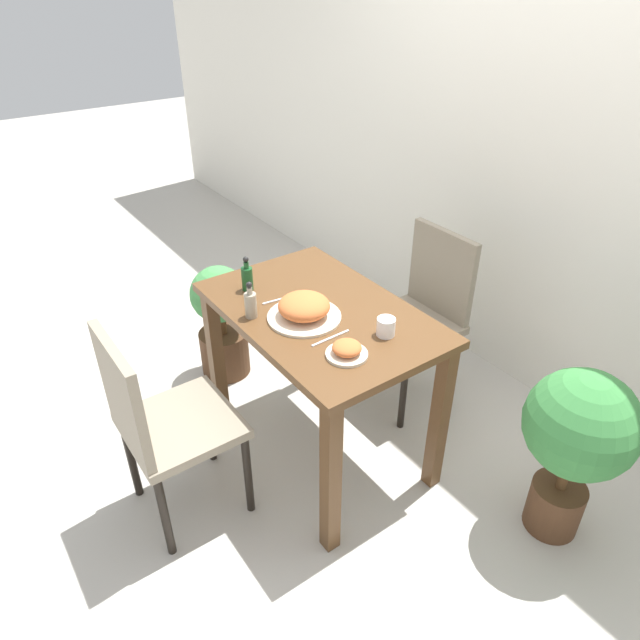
# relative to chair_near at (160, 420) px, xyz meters

# --- Properties ---
(ground_plane) EXTENTS (16.00, 16.00, 0.00)m
(ground_plane) POSITION_rel_chair_near_xyz_m (0.05, 0.71, -0.51)
(ground_plane) COLOR #B7B2A8
(wall_back) EXTENTS (8.00, 0.05, 2.60)m
(wall_back) POSITION_rel_chair_near_xyz_m (0.05, 1.94, 0.79)
(wall_back) COLOR white
(wall_back) RESTS_ON ground_plane
(dining_table) EXTENTS (1.03, 0.66, 0.78)m
(dining_table) POSITION_rel_chair_near_xyz_m (0.05, 0.71, 0.13)
(dining_table) COLOR brown
(dining_table) RESTS_ON ground_plane
(chair_near) EXTENTS (0.42, 0.42, 0.90)m
(chair_near) POSITION_rel_chair_near_xyz_m (0.00, 0.00, 0.00)
(chair_near) COLOR gray
(chair_near) RESTS_ON ground_plane
(chair_far) EXTENTS (0.42, 0.42, 0.90)m
(chair_far) POSITION_rel_chair_near_xyz_m (-0.01, 1.39, 0.00)
(chair_far) COLOR gray
(chair_far) RESTS_ON ground_plane
(food_plate) EXTENTS (0.30, 0.30, 0.10)m
(food_plate) POSITION_rel_chair_near_xyz_m (0.07, 0.62, 0.31)
(food_plate) COLOR beige
(food_plate) RESTS_ON dining_table
(side_plate) EXTENTS (0.16, 0.16, 0.06)m
(side_plate) POSITION_rel_chair_near_xyz_m (0.37, 0.61, 0.29)
(side_plate) COLOR beige
(side_plate) RESTS_ON dining_table
(drink_cup) EXTENTS (0.07, 0.07, 0.07)m
(drink_cup) POSITION_rel_chair_near_xyz_m (0.35, 0.81, 0.30)
(drink_cup) COLOR white
(drink_cup) RESTS_ON dining_table
(sauce_bottle) EXTENTS (0.05, 0.05, 0.16)m
(sauce_bottle) POSITION_rel_chair_near_xyz_m (-0.26, 0.56, 0.33)
(sauce_bottle) COLOR #194C23
(sauce_bottle) RESTS_ON dining_table
(condiment_bottle) EXTENTS (0.05, 0.05, 0.16)m
(condiment_bottle) POSITION_rel_chair_near_xyz_m (-0.06, 0.46, 0.33)
(condiment_bottle) COLOR gray
(condiment_bottle) RESTS_ON dining_table
(fork_utensil) EXTENTS (0.03, 0.16, 0.00)m
(fork_utensil) POSITION_rel_chair_near_xyz_m (-0.11, 0.62, 0.27)
(fork_utensil) COLOR silver
(fork_utensil) RESTS_ON dining_table
(spoon_utensil) EXTENTS (0.01, 0.18, 0.00)m
(spoon_utensil) POSITION_rel_chair_near_xyz_m (0.25, 0.62, 0.27)
(spoon_utensil) COLOR silver
(spoon_utensil) RESTS_ON dining_table
(potted_plant_left) EXTENTS (0.30, 0.30, 0.65)m
(potted_plant_left) POSITION_rel_chair_near_xyz_m (-0.75, 0.63, -0.16)
(potted_plant_left) COLOR #51331E
(potted_plant_left) RESTS_ON ground_plane
(potted_plant_right) EXTENTS (0.42, 0.42, 0.77)m
(potted_plant_right) POSITION_rel_chair_near_xyz_m (0.97, 1.23, -0.01)
(potted_plant_right) COLOR #51331E
(potted_plant_right) RESTS_ON ground_plane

